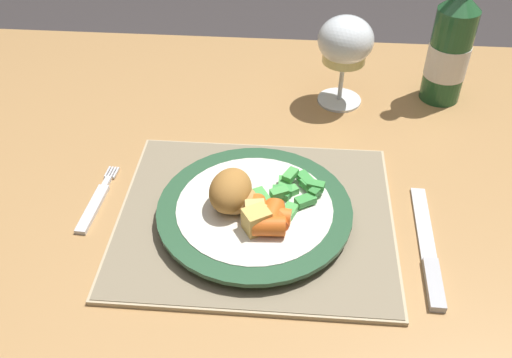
# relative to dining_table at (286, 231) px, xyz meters

# --- Properties ---
(dining_table) EXTENTS (1.25, 0.81, 0.74)m
(dining_table) POSITION_rel_dining_table_xyz_m (0.00, 0.00, 0.00)
(dining_table) COLOR #AD7F4C
(dining_table) RESTS_ON ground
(placemat) EXTENTS (0.34, 0.29, 0.01)m
(placemat) POSITION_rel_dining_table_xyz_m (-0.04, -0.08, 0.10)
(placemat) COLOR tan
(placemat) RESTS_ON dining_table
(dinner_plate) EXTENTS (0.24, 0.24, 0.02)m
(dinner_plate) POSITION_rel_dining_table_xyz_m (-0.04, -0.08, 0.12)
(dinner_plate) COLOR white
(dinner_plate) RESTS_ON placemat
(breaded_croquettes) EXTENTS (0.07, 0.07, 0.05)m
(breaded_croquettes) POSITION_rel_dining_table_xyz_m (-0.07, -0.08, 0.14)
(breaded_croquettes) COLOR #A87033
(breaded_croquettes) RESTS_ON dinner_plate
(green_beans_pile) EXTENTS (0.09, 0.09, 0.02)m
(green_beans_pile) POSITION_rel_dining_table_xyz_m (0.00, -0.06, 0.13)
(green_beans_pile) COLOR #4CA84C
(green_beans_pile) RESTS_ON dinner_plate
(glazed_carrots) EXTENTS (0.05, 0.06, 0.02)m
(glazed_carrots) POSITION_rel_dining_table_xyz_m (-0.02, -0.11, 0.14)
(glazed_carrots) COLOR orange
(glazed_carrots) RESTS_ON dinner_plate
(fork) EXTENTS (0.02, 0.13, 0.01)m
(fork) POSITION_rel_dining_table_xyz_m (-0.24, -0.07, 0.10)
(fork) COLOR silver
(fork) RESTS_ON dining_table
(table_knife) EXTENTS (0.02, 0.20, 0.01)m
(table_knife) POSITION_rel_dining_table_xyz_m (0.16, -0.12, 0.10)
(table_knife) COLOR silver
(table_knife) RESTS_ON dining_table
(wine_glass) EXTENTS (0.08, 0.08, 0.14)m
(wine_glass) POSITION_rel_dining_table_xyz_m (0.07, 0.20, 0.20)
(wine_glass) COLOR silver
(wine_glass) RESTS_ON dining_table
(bottle) EXTENTS (0.06, 0.06, 0.26)m
(bottle) POSITION_rel_dining_table_xyz_m (0.23, 0.22, 0.19)
(bottle) COLOR #23562D
(bottle) RESTS_ON dining_table
(roast_potatoes) EXTENTS (0.04, 0.04, 0.03)m
(roast_potatoes) POSITION_rel_dining_table_xyz_m (-0.04, -0.11, 0.14)
(roast_potatoes) COLOR #E5BC66
(roast_potatoes) RESTS_ON dinner_plate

